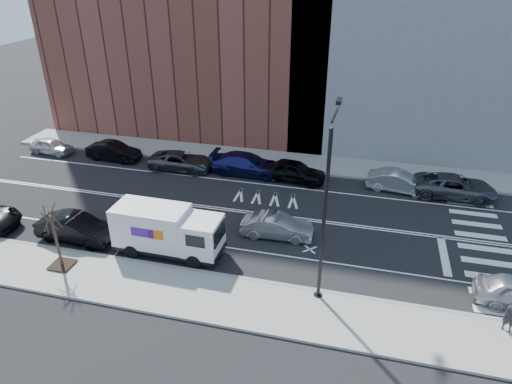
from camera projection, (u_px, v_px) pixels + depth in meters
The scene contains 21 objects.
ground at pixel (229, 210), 30.91m from camera, with size 120.00×120.00×0.00m, color black.
sidewalk_near at pixel (178, 292), 23.33m from camera, with size 44.00×3.60×0.15m, color gray.
sidewalk_far at pixel (260, 158), 38.43m from camera, with size 44.00×3.60×0.15m, color gray.
curb_near at pixel (191, 270), 24.87m from camera, with size 44.00×0.25×0.17m, color gray.
curb_far at pixel (254, 167), 36.88m from camera, with size 44.00×0.25×0.17m, color gray.
crosswalk at pixel (483, 242), 27.44m from camera, with size 3.00×14.00×0.01m, color white, non-canonical shape.
road_markings at pixel (229, 210), 30.91m from camera, with size 40.00×8.60×0.01m, color white, non-canonical shape.
bldg_brick at pixel (192, 9), 40.92m from camera, with size 26.00×10.00×22.00m, color brown.
streetlight at pixel (326, 205), 21.10m from camera, with size 0.44×4.02×9.34m.
street_tree at pixel (58, 246), 24.55m from camera, with size 1.20×1.20×3.75m.
fedex_van at pixel (167, 230), 25.82m from camera, with size 6.33×2.34×2.87m.
far_parked_a at pixel (51, 146), 39.33m from camera, with size 1.58×3.93×1.34m, color silver.
far_parked_b at pixel (114, 151), 38.07m from camera, with size 1.59×4.56×1.50m, color black.
far_parked_c at pixel (181, 161), 36.36m from camera, with size 2.38×5.15×1.43m, color #484C4F.
far_parked_d at pixel (247, 164), 35.58m from camera, with size 2.31×5.68×1.65m, color navy.
far_parked_e at pixel (294, 171), 34.48m from camera, with size 1.92×4.78×1.63m, color black.
far_parked_f at pixel (399, 182), 33.05m from camera, with size 1.58×4.52×1.49m, color silver.
far_parked_g at pixel (455, 187), 32.24m from camera, with size 2.62×5.68×1.58m, color #494A50.
driving_sedan at pixel (277, 226), 27.70m from camera, with size 1.51×4.34×1.43m, color #9B9B9F.
near_parked_rear_a at pixel (77, 228), 27.30m from camera, with size 1.72×4.92×1.62m, color black.
pedestrian at pixel (511, 316), 20.49m from camera, with size 0.60×0.39×1.64m, color black.
Camera 1 is at (8.36, -25.54, 15.45)m, focal length 32.00 mm.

